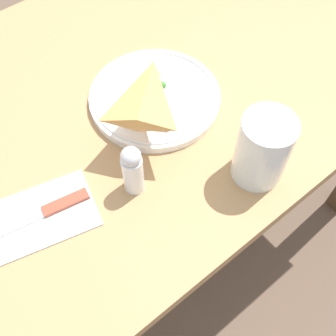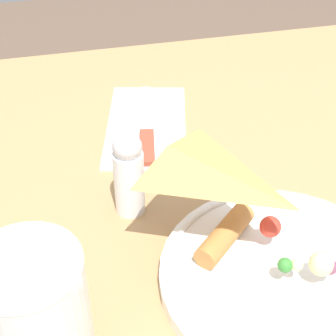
{
  "view_description": "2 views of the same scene",
  "coord_description": "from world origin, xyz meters",
  "px_view_note": "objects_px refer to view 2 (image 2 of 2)",
  "views": [
    {
      "loc": [
        0.35,
        0.49,
        1.34
      ],
      "look_at": [
        0.12,
        0.2,
        0.76
      ],
      "focal_mm": 45.0,
      "sensor_mm": 36.0,
      "label": 1
    },
    {
      "loc": [
        -0.27,
        0.25,
        1.14
      ],
      "look_at": [
        0.17,
        0.14,
        0.79
      ],
      "focal_mm": 55.0,
      "sensor_mm": 36.0,
      "label": 2
    }
  ],
  "objects_px": {
    "plate_pizza": "(283,272)",
    "napkin_folded": "(146,125)",
    "butter_knife": "(147,126)",
    "salt_shaker": "(129,173)",
    "milk_glass": "(38,323)"
  },
  "relations": [
    {
      "from": "milk_glass",
      "to": "butter_knife",
      "type": "xyz_separation_m",
      "value": [
        0.33,
        -0.16,
        -0.05
      ]
    },
    {
      "from": "napkin_folded",
      "to": "butter_knife",
      "type": "bearing_deg",
      "value": 168.99
    },
    {
      "from": "milk_glass",
      "to": "napkin_folded",
      "type": "height_order",
      "value": "milk_glass"
    },
    {
      "from": "napkin_folded",
      "to": "butter_knife",
      "type": "height_order",
      "value": "butter_knife"
    },
    {
      "from": "plate_pizza",
      "to": "milk_glass",
      "type": "distance_m",
      "value": 0.24
    },
    {
      "from": "butter_knife",
      "to": "napkin_folded",
      "type": "bearing_deg",
      "value": 0.0
    },
    {
      "from": "plate_pizza",
      "to": "salt_shaker",
      "type": "bearing_deg",
      "value": 41.94
    },
    {
      "from": "salt_shaker",
      "to": "napkin_folded",
      "type": "bearing_deg",
      "value": -17.85
    },
    {
      "from": "butter_knife",
      "to": "salt_shaker",
      "type": "relative_size",
      "value": 1.96
    },
    {
      "from": "plate_pizza",
      "to": "milk_glass",
      "type": "bearing_deg",
      "value": 98.97
    },
    {
      "from": "milk_glass",
      "to": "butter_knife",
      "type": "height_order",
      "value": "milk_glass"
    },
    {
      "from": "napkin_folded",
      "to": "salt_shaker",
      "type": "relative_size",
      "value": 2.2
    },
    {
      "from": "plate_pizza",
      "to": "napkin_folded",
      "type": "distance_m",
      "value": 0.32
    },
    {
      "from": "plate_pizza",
      "to": "napkin_folded",
      "type": "xyz_separation_m",
      "value": [
        0.31,
        0.07,
        -0.01
      ]
    },
    {
      "from": "napkin_folded",
      "to": "butter_knife",
      "type": "xyz_separation_m",
      "value": [
        -0.01,
        0.0,
        0.0
      ]
    }
  ]
}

